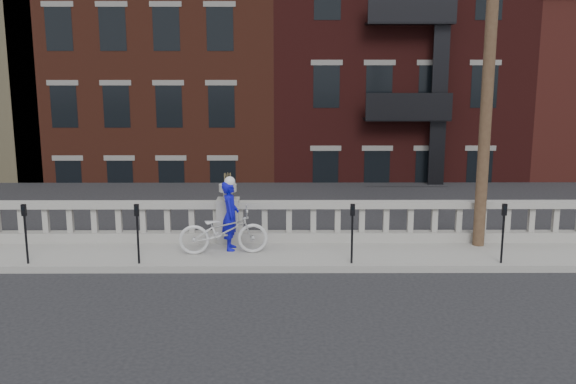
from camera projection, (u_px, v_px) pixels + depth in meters
name	position (u px, v px, depth m)	size (l,w,h in m)	color
ground	(211.00, 305.00, 12.32)	(120.00, 120.00, 0.00)	black
sidewalk	(225.00, 255.00, 15.24)	(32.00, 2.20, 0.15)	gray
balustrade	(228.00, 223.00, 16.06)	(28.00, 0.34, 1.03)	gray
planter_pedestal	(228.00, 215.00, 16.03)	(0.55, 0.55, 1.76)	gray
lower_level	(269.00, 100.00, 34.40)	(80.00, 44.00, 20.80)	#605E59
utility_pole	(491.00, 34.00, 14.85)	(1.60, 0.28, 10.00)	#422D1E
parking_meter_b	(25.00, 227.00, 14.21)	(0.10, 0.09, 1.36)	black
parking_meter_c	(137.00, 227.00, 14.22)	(0.10, 0.09, 1.36)	black
parking_meter_d	(352.00, 227.00, 14.24)	(0.10, 0.09, 1.36)	black
parking_meter_e	(503.00, 226.00, 14.26)	(0.10, 0.09, 1.36)	black
bicycle	(223.00, 231.00, 15.05)	(0.73, 2.08, 1.09)	beige
cyclist	(230.00, 215.00, 15.32)	(0.61, 0.40, 1.68)	#0C0BAE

